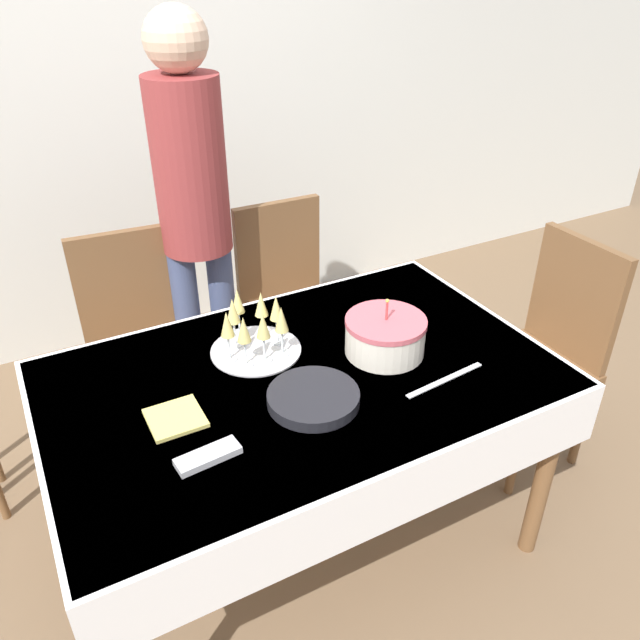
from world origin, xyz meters
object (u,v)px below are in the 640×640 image
object	(u,v)px
dining_chair_far_left	(138,340)
dining_chair_right_end	(546,345)
plate_stack_main	(313,398)
person_standing	(193,197)
birthday_cake	(385,336)
champagne_tray	(254,326)
dining_chair_far_right	(289,301)

from	to	relation	value
dining_chair_far_left	dining_chair_right_end	size ratio (longest dim) A/B	1.00
plate_stack_main	dining_chair_far_left	bearing A→B (deg)	107.62
person_standing	birthday_cake	bearing A→B (deg)	-70.64
dining_chair_right_end	plate_stack_main	bearing A→B (deg)	-172.79
plate_stack_main	dining_chair_right_end	bearing A→B (deg)	7.21
plate_stack_main	person_standing	xyz separation A→B (m)	(0.01, 1.02, 0.28)
dining_chair_far_left	dining_chair_right_end	xyz separation A→B (m)	(1.44, -0.81, 0.00)
plate_stack_main	person_standing	bearing A→B (deg)	89.45
person_standing	dining_chair_right_end	bearing A→B (deg)	-38.01
dining_chair_right_end	champagne_tray	size ratio (longest dim) A/B	3.23
dining_chair_far_right	birthday_cake	world-z (taller)	birthday_cake
dining_chair_far_left	person_standing	size ratio (longest dim) A/B	0.55
dining_chair_far_right	person_standing	bearing A→B (deg)	169.54
birthday_cake	champagne_tray	bearing A→B (deg)	150.87
dining_chair_far_left	dining_chair_far_right	size ratio (longest dim) A/B	1.00
dining_chair_far_left	plate_stack_main	bearing A→B (deg)	-72.38
dining_chair_far_left	dining_chair_right_end	world-z (taller)	same
dining_chair_right_end	person_standing	size ratio (longest dim) A/B	0.55
dining_chair_far_right	champagne_tray	bearing A→B (deg)	-123.97
dining_chair_far_left	birthday_cake	size ratio (longest dim) A/B	3.67
dining_chair_far_right	person_standing	size ratio (longest dim) A/B	0.55
dining_chair_far_right	dining_chair_right_end	xyz separation A→B (m)	(0.75, -0.81, 0.00)
person_standing	plate_stack_main	bearing A→B (deg)	-90.55
plate_stack_main	person_standing	size ratio (longest dim) A/B	0.16
dining_chair_far_right	plate_stack_main	bearing A→B (deg)	-111.73
dining_chair_right_end	birthday_cake	world-z (taller)	birthday_cake
birthday_cake	dining_chair_far_left	bearing A→B (deg)	127.09
dining_chair_far_right	plate_stack_main	size ratio (longest dim) A/B	3.55
birthday_cake	plate_stack_main	xyz separation A→B (m)	(-0.33, -0.12, -0.04)
dining_chair_far_left	person_standing	world-z (taller)	person_standing
dining_chair_far_left	champagne_tray	world-z (taller)	dining_chair_far_left
dining_chair_far_left	person_standing	xyz separation A→B (m)	(0.31, 0.07, 0.53)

